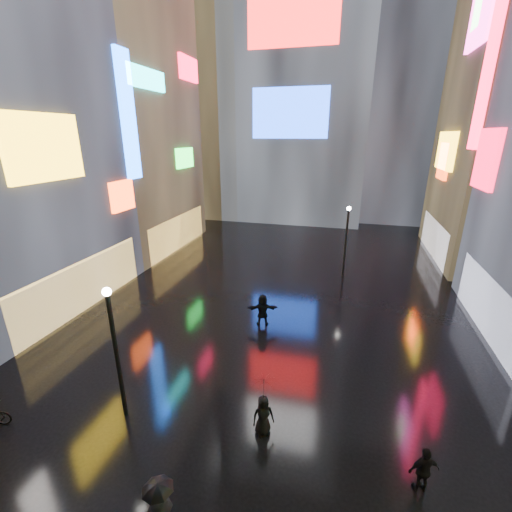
% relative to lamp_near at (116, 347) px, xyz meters
% --- Properties ---
extents(ground, '(140.00, 140.00, 0.00)m').
position_rel_lamp_near_xyz_m(ground, '(3.75, 12.75, -2.94)').
color(ground, black).
rests_on(ground, ground).
extents(building_left_far, '(10.28, 12.00, 22.00)m').
position_rel_lamp_near_xyz_m(building_left_far, '(-12.23, 18.75, 8.04)').
color(building_left_far, black).
rests_on(building_left_far, ground).
extents(tower_main, '(16.00, 14.20, 42.00)m').
position_rel_lamp_near_xyz_m(tower_main, '(0.75, 36.73, 18.06)').
color(tower_main, black).
rests_on(tower_main, ground).
extents(tower_flank_right, '(12.00, 12.00, 34.00)m').
position_rel_lamp_near_xyz_m(tower_flank_right, '(12.75, 38.75, 14.06)').
color(tower_flank_right, black).
rests_on(tower_flank_right, ground).
extents(tower_flank_left, '(10.00, 10.00, 26.00)m').
position_rel_lamp_near_xyz_m(tower_flank_left, '(-10.25, 34.75, 10.06)').
color(tower_flank_left, black).
rests_on(tower_flank_left, ground).
extents(lamp_near, '(0.30, 0.30, 5.20)m').
position_rel_lamp_near_xyz_m(lamp_near, '(0.00, 0.00, 0.00)').
color(lamp_near, black).
rests_on(lamp_near, ground).
extents(lamp_far, '(0.30, 0.30, 5.20)m').
position_rel_lamp_near_xyz_m(lamp_far, '(7.46, 15.82, 0.00)').
color(lamp_far, black).
rests_on(lamp_far, ground).
extents(pedestrian_3, '(0.98, 0.67, 1.54)m').
position_rel_lamp_near_xyz_m(pedestrian_3, '(10.10, -0.27, -2.17)').
color(pedestrian_3, black).
rests_on(pedestrian_3, ground).
extents(pedestrian_4, '(0.89, 0.78, 1.53)m').
position_rel_lamp_near_xyz_m(pedestrian_4, '(5.14, 0.51, -2.18)').
color(pedestrian_4, black).
rests_on(pedestrian_4, ground).
extents(pedestrian_5, '(1.75, 0.98, 1.79)m').
position_rel_lamp_near_xyz_m(pedestrian_5, '(3.37, 7.55, -2.05)').
color(pedestrian_5, black).
rests_on(pedestrian_5, ground).
extents(umbrella_1, '(0.89, 0.89, 0.64)m').
position_rel_lamp_near_xyz_m(umbrella_1, '(3.58, -3.53, -1.06)').
color(umbrella_1, black).
rests_on(umbrella_1, pedestrian_2).
extents(umbrella_2, '(1.19, 1.20, 0.80)m').
position_rel_lamp_near_xyz_m(umbrella_2, '(5.14, 0.51, -1.02)').
color(umbrella_2, black).
rests_on(umbrella_2, pedestrian_4).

